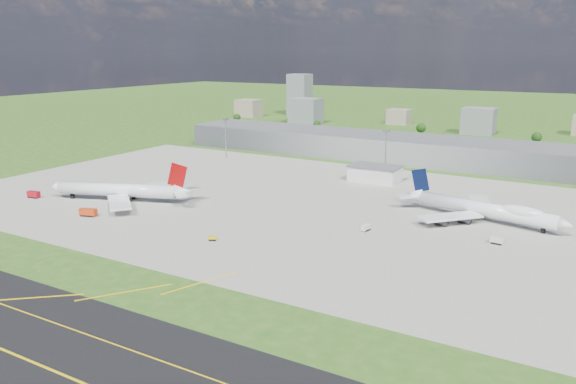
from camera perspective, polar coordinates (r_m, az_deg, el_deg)
The scene contains 23 objects.
ground at distance 356.53m, azimuth 10.25°, elevation 2.85°, with size 1400.00×1400.00×0.00m, color #2C541A.
taxiway at distance 152.75m, azimuth -26.80°, elevation -14.20°, with size 1400.00×60.00×0.06m, color black.
apron at distance 253.88m, azimuth 3.83°, elevation -1.54°, with size 360.00×190.00×0.08m, color gray.
terminal at distance 369.12m, azimuth 11.10°, elevation 4.38°, with size 300.00×42.00×15.00m, color gray.
ops_building at distance 306.40m, azimuth 8.83°, elevation 1.83°, with size 26.00×16.00×8.00m, color silver.
mast_west at distance 369.61m, azimuth -6.37°, elevation 6.18°, with size 3.50×2.00×25.90m.
mast_center at distance 317.65m, azimuth 9.91°, elevation 4.74°, with size 3.50×2.00×25.90m.
airliner_red_twin at distance 273.04m, azimuth -16.52°, elevation 0.14°, with size 68.89×52.33×19.51m.
airliner_blue_quad at distance 244.97m, azimuth 19.40°, elevation -1.68°, with size 69.97×54.07×18.43m.
fire_truck at distance 253.66m, azimuth -19.63°, elevation -1.99°, with size 7.79×4.68×3.28m.
crash_tender at distance 294.91m, azimuth -24.42°, elevation -0.26°, with size 6.43×3.61×3.19m.
tug_yellow at distance 210.98m, azimuth -7.67°, elevation -4.71°, with size 3.66×3.16×1.62m.
van_white_near at distance 222.22m, azimuth 7.93°, elevation -3.64°, with size 2.90×4.91×2.37m.
van_white_far at distance 219.06m, azimuth 20.46°, elevation -4.69°, with size 4.86×2.66×2.43m.
bldg_far_w at distance 605.75m, azimuth -4.03°, elevation 8.51°, with size 24.00×20.00×18.00m, color gray.
bldg_w at distance 547.20m, azimuth 1.82°, elevation 8.24°, with size 28.00×22.00×24.00m, color slate.
bldg_cw at distance 552.47m, azimuth 11.21°, elevation 7.52°, with size 20.00×18.00×14.00m, color gray.
bldg_c at distance 502.49m, azimuth 18.79°, elevation 6.85°, with size 26.00×20.00×22.00m, color slate.
bldg_tall_w at distance 617.84m, azimuth 1.18°, elevation 9.86°, with size 22.00×20.00×44.00m, color slate.
tree_far_w at distance 553.95m, azimuth -5.20°, elevation 7.56°, with size 7.20×7.20×8.80m.
tree_w at distance 503.40m, azimuth 2.94°, elevation 6.89°, with size 6.75×6.75×8.25m.
tree_c at distance 483.77m, azimuth 13.36°, elevation 6.35°, with size 8.10×8.10×9.90m.
tree_e at distance 461.39m, azimuth 23.94°, elevation 5.11°, with size 7.65×7.65×9.35m.
Camera 1 is at (117.32, -179.58, 68.78)m, focal length 35.00 mm.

